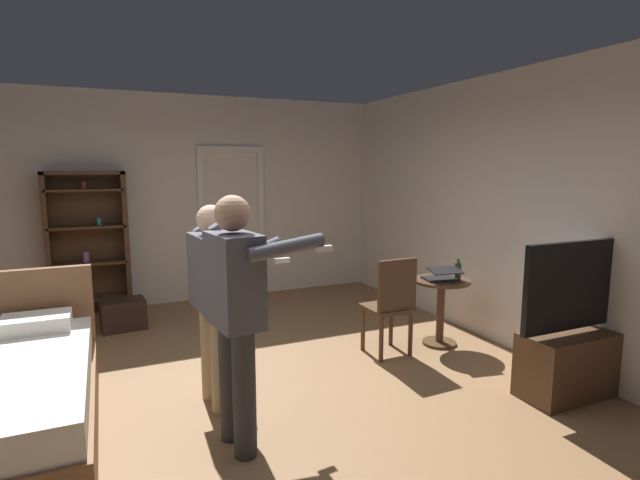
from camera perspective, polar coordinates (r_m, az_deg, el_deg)
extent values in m
plane|color=olive|center=(4.15, -8.18, -18.18)|extent=(7.11, 7.11, 0.00)
cube|color=silver|center=(6.95, -15.94, 4.51)|extent=(5.79, 0.12, 2.81)
cube|color=silver|center=(5.25, 22.75, 2.92)|extent=(0.12, 6.70, 2.81)
cube|color=white|center=(6.95, -13.62, 1.46)|extent=(0.08, 0.08, 2.05)
cube|color=white|center=(7.15, -6.91, 1.84)|extent=(0.08, 0.08, 2.05)
cube|color=white|center=(6.99, -10.45, 10.35)|extent=(0.93, 0.08, 0.08)
cube|color=white|center=(4.54, -30.20, -8.35)|extent=(0.50, 0.34, 0.12)
cube|color=#4C331E|center=(6.70, -29.12, -0.73)|extent=(0.06, 0.32, 1.80)
cube|color=#4C331E|center=(6.68, -21.65, -0.27)|extent=(0.06, 0.32, 1.80)
cube|color=#4C331E|center=(6.61, -25.89, 7.06)|extent=(0.93, 0.32, 0.04)
cube|color=#4C331E|center=(6.82, -25.37, -0.32)|extent=(0.93, 0.02, 1.80)
cube|color=#4C331E|center=(6.81, -25.02, -6.13)|extent=(0.87, 0.32, 0.03)
cube|color=#4C331E|center=(6.71, -25.26, -2.40)|extent=(0.87, 0.32, 0.03)
cylinder|color=#9F68A5|center=(6.70, -25.62, -1.76)|extent=(0.08, 0.08, 0.13)
cube|color=#4C331E|center=(6.65, -25.51, 1.41)|extent=(0.87, 0.32, 0.03)
cylinder|color=teal|center=(6.64, -24.38, 1.98)|extent=(0.05, 0.05, 0.09)
cube|color=#4C331E|center=(6.61, -25.77, 5.28)|extent=(0.87, 0.32, 0.03)
cylinder|color=#B03B38|center=(6.61, -25.87, 5.77)|extent=(0.05, 0.05, 0.08)
cube|color=#4C331E|center=(4.63, 27.44, -12.61)|extent=(0.93, 0.40, 0.53)
cube|color=black|center=(4.43, 28.25, -4.57)|extent=(1.22, 0.05, 0.71)
cube|color=#4E69A9|center=(4.45, 27.94, -4.50)|extent=(1.16, 0.01, 0.65)
cylinder|color=#4C331E|center=(5.33, 13.86, -8.31)|extent=(0.08, 0.08, 0.67)
cylinder|color=#4C331E|center=(5.43, 13.73, -11.55)|extent=(0.35, 0.35, 0.03)
cylinder|color=#4C331E|center=(5.24, 14.00, -4.65)|extent=(0.59, 0.59, 0.03)
cube|color=black|center=(5.21, 13.75, -4.39)|extent=(0.35, 0.28, 0.02)
cube|color=black|center=(5.08, 14.41, -3.45)|extent=(0.35, 0.25, 0.05)
cube|color=navy|center=(5.09, 14.38, -3.44)|extent=(0.32, 0.22, 0.03)
cylinder|color=#2E4D1F|center=(5.24, 15.79, -3.54)|extent=(0.06, 0.06, 0.18)
cylinder|color=#2E4D1F|center=(5.22, 15.84, -2.34)|extent=(0.03, 0.03, 0.04)
cylinder|color=#4C331E|center=(5.24, 8.28, -9.70)|extent=(0.04, 0.04, 0.45)
cylinder|color=#4C331E|center=(5.06, 5.03, -10.29)|extent=(0.04, 0.04, 0.45)
cylinder|color=#4C331E|center=(4.98, 10.50, -10.76)|extent=(0.04, 0.04, 0.45)
cylinder|color=#4C331E|center=(4.79, 7.15, -11.44)|extent=(0.04, 0.04, 0.45)
cube|color=#4C331E|center=(4.94, 7.80, -7.85)|extent=(0.43, 0.43, 0.04)
cube|color=#4C331E|center=(4.73, 9.01, -5.22)|extent=(0.42, 0.05, 0.50)
cylinder|color=#333338|center=(3.51, -10.41, -15.78)|extent=(0.15, 0.15, 0.85)
cylinder|color=#333338|center=(3.31, -8.81, -17.33)|extent=(0.15, 0.15, 0.85)
cube|color=#4C4C56|center=(3.17, -9.97, -4.60)|extent=(0.31, 0.46, 0.60)
sphere|color=tan|center=(3.10, -10.17, 3.09)|extent=(0.23, 0.23, 0.23)
cylinder|color=#4C4C56|center=(3.40, -10.11, -1.84)|extent=(0.34, 0.13, 0.49)
cylinder|color=#4C4C56|center=(3.01, -3.91, -0.85)|extent=(0.52, 0.16, 0.14)
cube|color=white|center=(3.12, 0.41, -1.02)|extent=(0.12, 0.05, 0.04)
cylinder|color=tan|center=(4.12, -12.68, -12.48)|extent=(0.15, 0.15, 0.79)
cylinder|color=tan|center=(3.88, -11.49, -13.80)|extent=(0.15, 0.15, 0.79)
cube|color=#4C4C56|center=(3.80, -12.42, -3.59)|extent=(0.30, 0.50, 0.56)
sphere|color=#D8AD8C|center=(3.74, -12.62, 2.40)|extent=(0.21, 0.21, 0.21)
cylinder|color=#4C4C56|center=(4.06, -12.36, -1.40)|extent=(0.32, 0.12, 0.46)
cylinder|color=#4C4C56|center=(3.60, -7.86, -1.55)|extent=(0.46, 0.13, 0.22)
cube|color=white|center=(3.67, -4.45, -2.40)|extent=(0.12, 0.05, 0.04)
cube|color=black|center=(6.12, -21.98, -8.06)|extent=(0.51, 0.38, 0.34)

